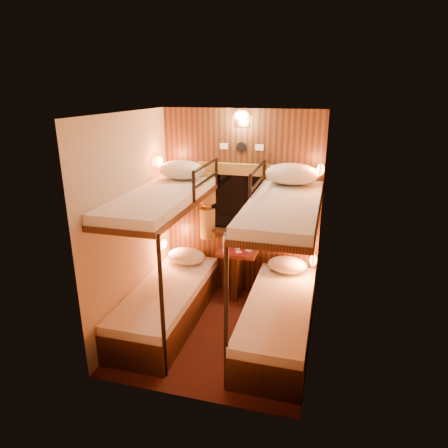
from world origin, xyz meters
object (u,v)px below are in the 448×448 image
(bunk_left, at_px, (166,278))
(bunk_right, at_px, (279,292))
(bottle_left, at_px, (226,244))
(bottle_right, at_px, (237,244))
(table, at_px, (237,268))

(bunk_left, bearing_deg, bunk_right, 0.00)
(bottle_left, bearing_deg, bottle_right, 26.21)
(bunk_left, distance_m, bunk_right, 1.30)
(bottle_left, relative_size, bottle_right, 1.18)
(bunk_right, distance_m, bottle_left, 1.08)
(bunk_right, height_order, bottle_right, bunk_right)
(bunk_left, xyz_separation_m, bottle_left, (0.51, 0.71, 0.20))
(bunk_right, height_order, table, bunk_right)
(table, bearing_deg, bottle_right, -129.51)
(bunk_right, distance_m, table, 1.02)
(bunk_right, bearing_deg, bottle_left, 137.57)
(bunk_right, bearing_deg, table, 129.67)
(bottle_left, xyz_separation_m, bottle_right, (0.13, 0.06, -0.02))
(table, bearing_deg, bottle_left, -153.33)
(bunk_right, xyz_separation_m, bottle_right, (-0.65, 0.78, 0.19))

